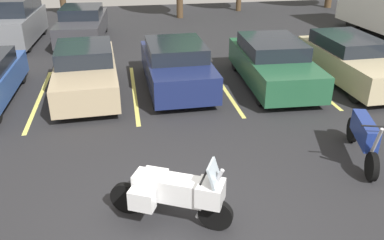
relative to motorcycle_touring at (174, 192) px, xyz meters
name	(u,v)px	position (x,y,z in m)	size (l,w,h in m)	color
ground	(180,234)	(0.06, -0.31, -0.68)	(44.00, 44.00, 0.10)	#262628
motorcycle_touring	(174,192)	(0.00, 0.00, 0.00)	(2.11, 1.31, 1.33)	black
motorcycle_second	(364,136)	(4.46, 1.41, -0.04)	(0.86, 2.23, 1.24)	black
parking_stripes	(88,95)	(-1.88, 6.39, -0.62)	(20.49, 4.95, 0.01)	#EAE066
car_tan	(86,71)	(-1.88, 6.68, 0.09)	(2.04, 4.81, 1.47)	tan
car_navy	(176,66)	(0.97, 6.60, 0.11)	(2.00, 4.40, 1.48)	navy
car_green	(273,63)	(4.13, 6.34, 0.11)	(2.13, 4.77, 1.47)	#235638
car_champagne	(351,61)	(6.80, 6.15, 0.11)	(1.86, 4.83, 1.47)	#C1B289
car_far_grey	(15,21)	(-5.31, 13.37, 0.36)	(2.12, 4.59, 1.99)	slate
car_far_charcoal	(82,24)	(-2.40, 13.23, 0.10)	(2.18, 4.78, 1.51)	#38383D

